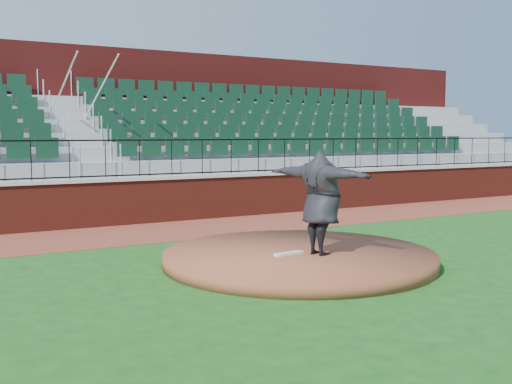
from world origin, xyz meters
TOP-DOWN VIEW (x-y plane):
  - ground at (0.00, 0.00)m, footprint 90.00×90.00m
  - warning_track at (0.00, 5.40)m, footprint 34.00×3.20m
  - field_wall at (0.00, 7.00)m, footprint 34.00×0.35m
  - wall_cap at (0.00, 7.00)m, footprint 34.00×0.45m
  - wall_railing at (0.00, 7.00)m, footprint 34.00×0.05m
  - seating_stands at (0.00, 9.72)m, footprint 34.00×5.10m
  - concourse_wall at (0.00, 12.52)m, footprint 34.00×0.50m
  - pitchers_mound at (0.27, 0.33)m, footprint 5.16×5.16m
  - pitching_rubber at (-0.08, 0.16)m, footprint 0.63×0.23m
  - pitcher at (0.43, -0.13)m, footprint 1.13×2.46m

SIDE VIEW (x-z plane):
  - ground at x=0.00m, z-range 0.00..0.00m
  - warning_track at x=0.00m, z-range 0.00..0.01m
  - pitchers_mound at x=0.27m, z-range 0.00..0.25m
  - pitching_rubber at x=-0.08m, z-range 0.25..0.29m
  - field_wall at x=0.00m, z-range 0.00..1.20m
  - pitcher at x=0.43m, z-range 0.25..2.18m
  - wall_cap at x=0.00m, z-range 1.20..1.30m
  - wall_railing at x=0.00m, z-range 1.30..2.30m
  - seating_stands at x=0.00m, z-range 0.00..4.60m
  - concourse_wall at x=0.00m, z-range 0.00..5.50m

